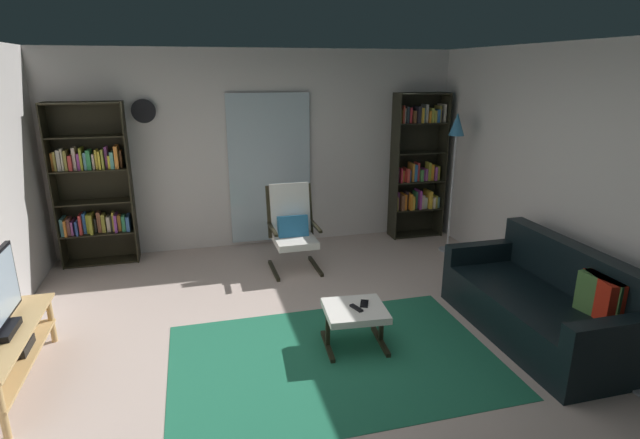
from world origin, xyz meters
The scene contains 15 objects.
ground_plane centered at (0.00, 0.00, 0.00)m, with size 7.02×7.02×0.00m, color beige.
wall_back centered at (0.00, 2.90, 1.30)m, with size 5.60×0.06×2.60m, color silver.
wall_right centered at (2.70, 0.00, 1.30)m, with size 0.06×6.00×2.60m, color silver.
glass_door_panel centered at (0.11, 2.83, 1.05)m, with size 1.10×0.01×2.00m, color silver.
area_rug centered at (0.13, -0.18, 0.00)m, with size 2.70×1.81×0.01m, color #227150.
tv_stand centered at (-2.37, 0.13, 0.30)m, with size 0.42×1.36×0.45m.
bookshelf_near_tv centered at (-2.09, 2.69, 0.96)m, with size 0.88×0.30×1.98m.
bookshelf_near_sofa centered at (2.18, 2.67, 1.03)m, with size 0.74×0.30×2.04m.
leather_sofa centered at (2.09, -0.27, 0.30)m, with size 0.89×1.85×0.83m.
lounge_armchair centered at (0.21, 1.90, 0.53)m, with size 0.57×0.66×1.02m.
ottoman centered at (0.37, -0.02, 0.31)m, with size 0.56×0.52×0.37m.
tv_remote centered at (0.37, -0.05, 0.38)m, with size 0.04×0.14×0.02m, color black.
cell_phone centered at (0.47, 0.02, 0.38)m, with size 0.07×0.14×0.01m, color black.
floor_lamp_by_shelf centered at (2.34, 1.94, 1.49)m, with size 0.22×0.22×1.82m.
wall_clock centered at (-1.43, 2.82, 1.85)m, with size 0.29×0.03×0.29m.
Camera 1 is at (-0.89, -3.64, 2.34)m, focal length 27.57 mm.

